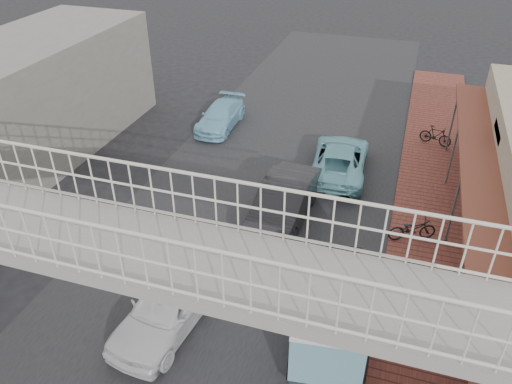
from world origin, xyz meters
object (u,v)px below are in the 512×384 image
Objects in this scene: dark_sedan at (284,202)px; arrow_sign at (457,291)px; angkot_van at (331,308)px; angkot_far at (220,116)px; motorcycle_far at (436,136)px; motorcycle_near at (412,229)px; angkot_curb at (340,159)px; white_hatchback at (169,304)px.

arrow_sign reaches higher than dark_sedan.
arrow_sign reaches higher than angkot_van.
angkot_far is 2.68× the size of motorcycle_far.
angkot_curb is at bearing 15.88° from motorcycle_near.
angkot_far is (-5.15, 6.84, -0.21)m from dark_sedan.
arrow_sign reaches higher than motorcycle_far.
dark_sedan is 1.20× the size of angkot_far.
motorcycle_near is 5.27m from arrow_sign.
white_hatchback is at bearing -75.77° from angkot_far.
arrow_sign is (2.92, 0.41, 1.10)m from angkot_van.
dark_sedan is at bearing 150.09° from arrow_sign.
white_hatchback is 1.02× the size of angkot_van.
motorcycle_near is at bearing 62.78° from angkot_van.
motorcycle_far is at bearing -28.07° from motorcycle_near.
angkot_van is at bearing 94.26° from angkot_curb.
angkot_van reaches higher than white_hatchback.
motorcycle_far is (0.64, 7.79, 0.01)m from motorcycle_near.
dark_sedan is 3.21× the size of motorcycle_far.
angkot_van is (4.42, 0.72, 0.52)m from white_hatchback.
white_hatchback is 15.44m from motorcycle_far.
angkot_far is at bearing 114.41° from motorcycle_far.
angkot_far is at bearing 32.14° from motorcycle_near.
angkot_far is 2.38× the size of motorcycle_near.
dark_sedan is 1.00× the size of angkot_curb.
angkot_far is (-3.39, 12.66, -0.15)m from white_hatchback.
motorcycle_near is at bearing -35.27° from angkot_far.
motorcycle_near is at bearing 125.39° from angkot_curb.
white_hatchback is 13.11m from angkot_far.
angkot_curb is at bearing 74.10° from dark_sedan.
motorcycle_far is 12.77m from arrow_sign.
white_hatchback reaches higher than angkot_curb.
angkot_van is (1.31, -9.21, 0.58)m from angkot_curb.
arrow_sign reaches higher than angkot_far.
dark_sedan is at bearing -53.83° from angkot_far.
arrow_sign reaches higher than angkot_curb.
angkot_curb is at bearing 153.11° from motorcycle_far.
dark_sedan is 7.46m from arrow_sign.
angkot_van is at bearing -60.09° from dark_sedan.
dark_sedan is 4.59m from motorcycle_near.
dark_sedan is 1.14× the size of angkot_van.
angkot_curb reaches higher than motorcycle_near.
angkot_van is (2.66, -5.10, 0.46)m from dark_sedan.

